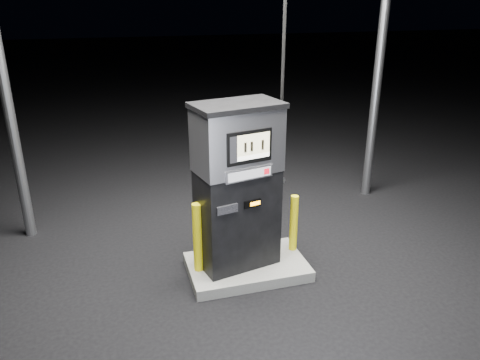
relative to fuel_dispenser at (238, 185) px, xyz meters
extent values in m
plane|color=black|center=(0.11, -0.05, -1.28)|extent=(80.00, 80.00, 0.00)
cube|color=slate|center=(0.11, -0.05, -1.21)|extent=(1.60, 1.00, 0.15)
cylinder|color=gray|center=(-2.89, 1.95, 0.97)|extent=(0.16, 0.16, 4.50)
cylinder|color=gray|center=(3.11, 1.95, 0.97)|extent=(0.16, 0.16, 4.50)
cube|color=black|center=(-0.01, 0.00, -0.46)|extent=(1.12, 0.79, 1.34)
cube|color=#BBBBC3|center=(-0.01, 0.00, 0.61)|extent=(1.14, 0.81, 0.80)
cube|color=black|center=(-0.01, 0.00, 1.04)|extent=(1.20, 0.86, 0.06)
cube|color=black|center=(0.06, -0.30, 0.60)|extent=(0.59, 0.16, 0.41)
cube|color=beige|center=(0.11, -0.31, 0.64)|extent=(0.43, 0.10, 0.26)
cube|color=white|center=(0.11, -0.31, 0.48)|extent=(0.43, 0.10, 0.05)
cube|color=#BBBBC3|center=(0.06, -0.30, 0.26)|extent=(0.64, 0.17, 0.15)
cube|color=#96989D|center=(0.06, -0.32, 0.26)|extent=(0.58, 0.13, 0.11)
cube|color=red|center=(0.29, -0.27, 0.26)|extent=(0.07, 0.02, 0.08)
cube|color=black|center=(0.11, -0.29, -0.15)|extent=(0.24, 0.07, 0.10)
cube|color=#FF9A0C|center=(0.15, -0.29, -0.15)|extent=(0.14, 0.03, 0.05)
cube|color=black|center=(-0.23, -0.36, -0.15)|extent=(0.28, 0.08, 0.11)
cube|color=black|center=(0.55, 0.12, -0.01)|extent=(0.15, 0.21, 0.27)
cylinder|color=gray|center=(0.61, 0.13, -0.01)|extent=(0.12, 0.25, 0.08)
cylinder|color=black|center=(0.60, 0.08, 1.78)|extent=(0.05, 0.05, 3.32)
cylinder|color=#FFED0E|center=(-0.55, -0.04, -0.66)|extent=(0.15, 0.15, 0.96)
cylinder|color=#FFED0E|center=(0.85, 0.11, -0.72)|extent=(0.14, 0.14, 0.83)
camera|label=1|loc=(-1.51, -5.36, 2.28)|focal=35.00mm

